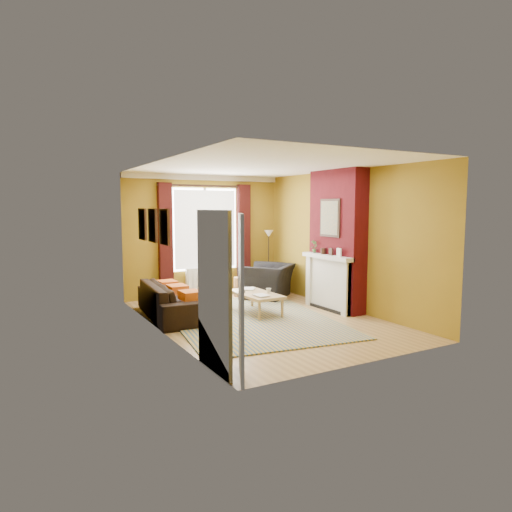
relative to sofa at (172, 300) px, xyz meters
name	(u,v)px	position (x,y,z in m)	size (l,w,h in m)	color
ground	(263,319)	(1.42, -0.97, -0.32)	(5.50, 5.50, 0.00)	olive
room_walls	(283,242)	(2.05, -0.68, 1.06)	(3.82, 5.54, 2.83)	olive
striped_rug	(251,319)	(1.20, -0.91, -0.31)	(3.28, 4.19, 0.02)	#2D527E
sofa	(172,300)	(0.00, 0.00, 0.00)	(2.20, 0.86, 0.64)	black
armchair	(268,281)	(2.52, 0.72, 0.06)	(1.17, 1.02, 0.76)	black
coffee_table	(255,295)	(1.50, -0.55, 0.05)	(0.66, 1.26, 0.41)	tan
wicker_stool	(241,287)	(2.07, 1.17, -0.10)	(0.44, 0.44, 0.44)	olive
floor_lamp	(269,243)	(2.97, 1.43, 0.86)	(0.23, 0.23, 1.50)	black
book_a	(256,296)	(1.31, -0.91, 0.11)	(0.23, 0.31, 0.03)	#999999
book_b	(243,289)	(1.46, -0.10, 0.10)	(0.23, 0.32, 0.02)	#999999
mug	(269,291)	(1.71, -0.69, 0.14)	(0.10, 0.10, 0.09)	#999999
tv_remote	(243,291)	(1.32, -0.35, 0.10)	(0.07, 0.17, 0.02)	#27272A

